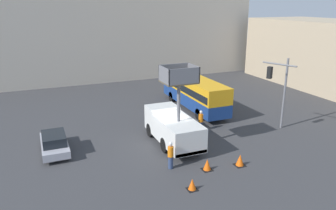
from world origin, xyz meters
name	(u,v)px	position (x,y,z in m)	size (l,w,h in m)	color
ground_plane	(168,144)	(0.00, 0.00, 0.00)	(120.00, 120.00, 0.00)	#38383A
building_backdrop_far	(96,30)	(0.00, 26.44, 6.52)	(44.00, 10.00, 13.03)	#BCB2A3
utility_truck	(173,126)	(0.32, -0.15, 1.51)	(2.39, 6.21, 6.18)	silver
city_bus	(194,91)	(5.79, 7.15, 1.85)	(2.46, 10.20, 3.14)	navy
traffic_light_pole	(280,84)	(9.30, -0.90, 4.01)	(2.92, 2.67, 5.98)	slate
road_worker_near_truck	(171,155)	(-1.29, -3.50, 0.93)	(0.38, 0.38, 1.86)	navy
road_worker_directing	(201,121)	(3.55, 1.48, 0.89)	(0.38, 0.38, 1.79)	navy
traffic_cone_near_truck	(192,185)	(-1.13, -6.30, 0.32)	(0.59, 0.59, 0.68)	black
traffic_cone_mid_road	(240,160)	(3.08, -4.89, 0.37)	(0.68, 0.68, 0.78)	black
traffic_cone_far_side	(207,165)	(0.80, -4.59, 0.35)	(0.64, 0.64, 0.74)	black
parked_car_curbside	(54,143)	(-8.01, 1.87, 0.73)	(1.78, 4.30, 1.45)	#A8A8B2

